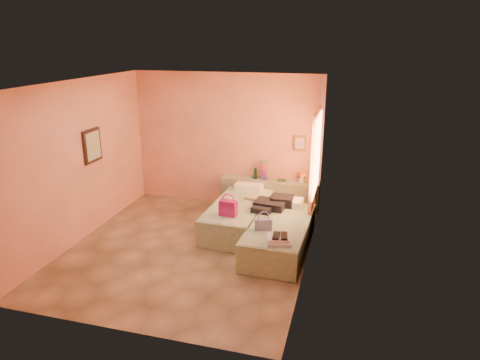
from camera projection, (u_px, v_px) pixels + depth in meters
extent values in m
plane|color=tan|center=(189.00, 248.00, 7.37)|extent=(4.50, 4.50, 0.00)
cube|color=#FFA688|center=(226.00, 140.00, 8.99)|extent=(4.00, 0.02, 2.80)
cube|color=#FFA688|center=(79.00, 162.00, 7.42)|extent=(0.02, 4.50, 2.80)
cube|color=#FFA688|center=(310.00, 181.00, 6.43)|extent=(0.02, 4.50, 2.80)
cube|color=white|center=(182.00, 83.00, 6.48)|extent=(4.00, 4.50, 0.02)
cube|color=#FFC89E|center=(317.00, 154.00, 7.55)|extent=(0.02, 1.10, 1.40)
cube|color=orange|center=(313.00, 175.00, 7.53)|extent=(0.05, 0.55, 2.20)
cube|color=orange|center=(316.00, 166.00, 8.08)|extent=(0.05, 0.45, 2.20)
cube|color=black|center=(92.00, 146.00, 7.72)|extent=(0.04, 0.50, 0.60)
cube|color=gold|center=(300.00, 143.00, 8.56)|extent=(0.25, 0.04, 0.30)
cube|color=gray|center=(269.00, 195.00, 8.95)|extent=(2.05, 0.30, 0.65)
cube|color=beige|center=(239.00, 215.00, 8.10)|extent=(0.96, 2.03, 0.50)
cube|color=beige|center=(280.00, 236.00, 7.29)|extent=(0.96, 2.03, 0.50)
cylinder|color=#143722|center=(255.00, 174.00, 8.88)|extent=(0.08, 0.08, 0.23)
cube|color=#A9146B|center=(265.00, 170.00, 8.82)|extent=(0.11, 0.11, 0.40)
cylinder|color=#457E61|center=(254.00, 177.00, 9.00)|extent=(0.16, 0.16, 0.03)
cube|color=#284C2F|center=(281.00, 180.00, 8.79)|extent=(0.20, 0.16, 0.03)
cube|color=white|center=(301.00, 176.00, 8.68)|extent=(0.23, 0.23, 0.25)
cube|color=#A9146B|center=(228.00, 208.00, 7.44)|extent=(0.32, 0.19, 0.29)
cube|color=tan|center=(255.00, 198.00, 8.23)|extent=(0.36, 0.31, 0.05)
cube|color=black|center=(273.00, 204.00, 7.76)|extent=(0.61, 0.61, 0.18)
cube|color=#4657A9|center=(263.00, 224.00, 6.91)|extent=(0.30, 0.21, 0.18)
cube|color=silver|center=(279.00, 240.00, 6.45)|extent=(0.40, 0.36, 0.10)
cube|color=black|center=(280.00, 236.00, 6.44)|extent=(0.21, 0.27, 0.03)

